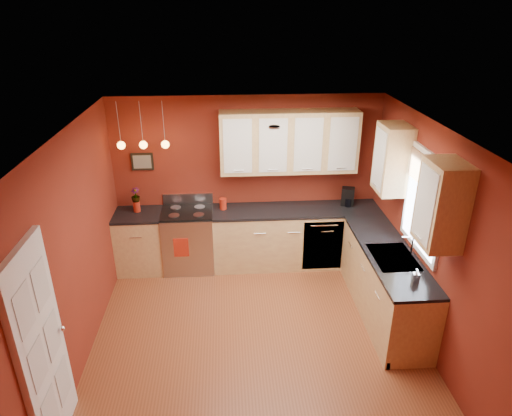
{
  "coord_description": "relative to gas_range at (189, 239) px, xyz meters",
  "views": [
    {
      "loc": [
        -0.33,
        -4.42,
        3.81
      ],
      "look_at": [
        0.06,
        1.0,
        1.34
      ],
      "focal_mm": 32.0,
      "sensor_mm": 36.0,
      "label": 1
    }
  ],
  "objects": [
    {
      "name": "wall_back",
      "position": [
        0.92,
        0.3,
        0.82
      ],
      "size": [
        4.0,
        0.02,
        2.6
      ],
      "primitive_type": "cube",
      "color": "maroon",
      "rests_on": "floor"
    },
    {
      "name": "upper_cabinets_right",
      "position": [
        2.75,
        -1.48,
        1.47
      ],
      "size": [
        0.35,
        1.95,
        0.9
      ],
      "primitive_type": "cube",
      "color": "#DBBB75",
      "rests_on": "wall_right"
    },
    {
      "name": "counter_back_left",
      "position": [
        -0.73,
        -0.0,
        0.44
      ],
      "size": [
        0.7,
        0.62,
        0.04
      ],
      "primitive_type": "cube",
      "color": "black",
      "rests_on": "base_cabinets_back_left"
    },
    {
      "name": "upper_cabinets_back",
      "position": [
        1.52,
        0.12,
        1.47
      ],
      "size": [
        2.0,
        0.35,
        0.9
      ],
      "primitive_type": "cube",
      "color": "#DBBB75",
      "rests_on": "wall_back"
    },
    {
      "name": "red_vase",
      "position": [
        -0.75,
        0.07,
        0.54
      ],
      "size": [
        0.1,
        0.1,
        0.16
      ],
      "primitive_type": "cylinder",
      "color": "#AE2412",
      "rests_on": "counter_back_left"
    },
    {
      "name": "ceiling",
      "position": [
        0.92,
        -1.8,
        2.12
      ],
      "size": [
        4.0,
        4.2,
        0.02
      ],
      "primitive_type": "cube",
      "color": "beige",
      "rests_on": "wall_back"
    },
    {
      "name": "wall_right",
      "position": [
        2.92,
        -1.8,
        0.82
      ],
      "size": [
        0.02,
        4.2,
        2.6
      ],
      "primitive_type": "cube",
      "color": "maroon",
      "rests_on": "floor"
    },
    {
      "name": "sink",
      "position": [
        2.62,
        -1.5,
        0.43
      ],
      "size": [
        0.5,
        0.7,
        0.33
      ],
      "color": "gray",
      "rests_on": "counter_right"
    },
    {
      "name": "wall_picture",
      "position": [
        -0.63,
        0.28,
        1.17
      ],
      "size": [
        0.32,
        0.03,
        0.26
      ],
      "primitive_type": "cube",
      "color": "black",
      "rests_on": "wall_back"
    },
    {
      "name": "base_cabinets_back_right",
      "position": [
        1.65,
        -0.0,
        -0.03
      ],
      "size": [
        2.54,
        0.6,
        0.9
      ],
      "primitive_type": "cube",
      "color": "#DBBB75",
      "rests_on": "floor"
    },
    {
      "name": "gas_range",
      "position": [
        0.0,
        0.0,
        0.0
      ],
      "size": [
        0.76,
        0.64,
        1.11
      ],
      "color": "#ADADB1",
      "rests_on": "floor"
    },
    {
      "name": "coffee_maker",
      "position": [
        2.45,
        0.09,
        0.59
      ],
      "size": [
        0.23,
        0.22,
        0.27
      ],
      "rotation": [
        0.0,
        0.0,
        -0.3
      ],
      "color": "black",
      "rests_on": "counter_back_right"
    },
    {
      "name": "flowers",
      "position": [
        -0.75,
        0.07,
        0.72
      ],
      "size": [
        0.15,
        0.15,
        0.23
      ],
      "primitive_type": "imported",
      "rotation": [
        0.0,
        0.0,
        -0.23
      ],
      "color": "#AE2412",
      "rests_on": "red_vase"
    },
    {
      "name": "counter_right",
      "position": [
        2.62,
        -1.35,
        0.44
      ],
      "size": [
        0.62,
        2.1,
        0.04
      ],
      "primitive_type": "cube",
      "color": "black",
      "rests_on": "base_cabinets_right"
    },
    {
      "name": "base_cabinets_back_left",
      "position": [
        -0.73,
        -0.0,
        -0.03
      ],
      "size": [
        0.7,
        0.6,
        0.9
      ],
      "primitive_type": "cube",
      "color": "#DBBB75",
      "rests_on": "floor"
    },
    {
      "name": "floor",
      "position": [
        0.92,
        -1.8,
        -0.48
      ],
      "size": [
        4.2,
        4.2,
        0.0
      ],
      "primitive_type": "plane",
      "color": "brown",
      "rests_on": "ground"
    },
    {
      "name": "dish_towel",
      "position": [
        -0.09,
        -0.33,
        0.04
      ],
      "size": [
        0.22,
        0.01,
        0.3
      ],
      "primitive_type": "cube",
      "color": "#AE2412",
      "rests_on": "gas_range"
    },
    {
      "name": "red_canister",
      "position": [
        0.54,
        0.07,
        0.55
      ],
      "size": [
        0.11,
        0.11,
        0.17
      ],
      "color": "#AE2412",
      "rests_on": "counter_back_right"
    },
    {
      "name": "dishwasher_front",
      "position": [
        2.02,
        -0.29,
        -0.03
      ],
      "size": [
        0.6,
        0.02,
        0.8
      ],
      "primitive_type": "cube",
      "color": "#ADADB1",
      "rests_on": "base_cabinets_back_right"
    },
    {
      "name": "window",
      "position": [
        2.89,
        -1.5,
        1.21
      ],
      "size": [
        0.06,
        1.02,
        1.22
      ],
      "color": "white",
      "rests_on": "wall_right"
    },
    {
      "name": "pendant_lights",
      "position": [
        -0.53,
        -0.05,
        1.53
      ],
      "size": [
        0.71,
        0.11,
        0.66
      ],
      "color": "gray",
      "rests_on": "ceiling"
    },
    {
      "name": "soap_pump",
      "position": [
        2.68,
        -2.05,
        0.54
      ],
      "size": [
        0.08,
        0.08,
        0.16
      ],
      "primitive_type": "imported",
      "rotation": [
        0.0,
        0.0,
        -0.09
      ],
      "color": "white",
      "rests_on": "counter_right"
    },
    {
      "name": "wall_left",
      "position": [
        -1.08,
        -1.8,
        0.82
      ],
      "size": [
        0.02,
        4.2,
        2.6
      ],
      "primitive_type": "cube",
      "color": "maroon",
      "rests_on": "floor"
    },
    {
      "name": "base_cabinets_right",
      "position": [
        2.62,
        -1.35,
        -0.03
      ],
      "size": [
        0.6,
        2.1,
        0.9
      ],
      "primitive_type": "cube",
      "color": "#DBBB75",
      "rests_on": "floor"
    },
    {
      "name": "door_left_wall",
      "position": [
        -1.05,
        -3.0,
        0.54
      ],
      "size": [
        0.12,
        0.82,
        2.05
      ],
      "color": "white",
      "rests_on": "floor"
    },
    {
      "name": "counter_back_right",
      "position": [
        1.65,
        -0.0,
        0.44
      ],
      "size": [
        2.54,
        0.62,
        0.04
      ],
      "primitive_type": "cube",
      "color": "black",
      "rests_on": "base_cabinets_back_right"
    },
    {
      "name": "wall_front",
      "position": [
        0.92,
        -3.9,
        0.82
      ],
      "size": [
        4.0,
        0.02,
        2.6
      ],
      "primitive_type": "cube",
      "color": "maroon",
      "rests_on": "floor"
    }
  ]
}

